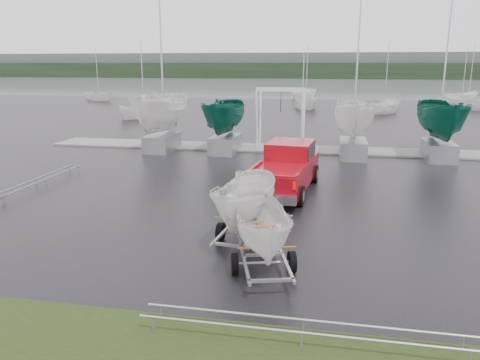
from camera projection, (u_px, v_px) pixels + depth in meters
ground_plane at (221, 203)px, 19.60m from camera, size 120.00×120.00×0.00m
lake at (314, 87)px, 114.85m from camera, size 300.00×300.00×0.00m
dock at (264, 148)px, 31.97m from camera, size 30.00×3.00×0.12m
treeline at (322, 71)px, 180.79m from camera, size 300.00×8.00×6.00m
far_hill at (322, 65)px, 187.93m from camera, size 300.00×6.00×10.00m
pickup_truck at (287, 166)px, 21.36m from camera, size 2.87×6.59×2.13m
trailer_hitched at (246, 163)px, 14.76m from camera, size 1.83×3.70×4.79m
trailer_parked at (263, 188)px, 12.63m from camera, size 2.12×3.79×4.40m
boat_hoist at (281, 110)px, 31.14m from camera, size 3.30×2.18×4.12m
keelboat_0 at (160, 85)px, 30.25m from camera, size 2.73×3.20×10.90m
keelboat_1 at (225, 95)px, 29.81m from camera, size 2.33×3.20×7.31m
keelboat_2 at (356, 95)px, 28.08m from camera, size 2.43×3.20×10.60m
keelboat_3 at (444, 93)px, 27.39m from camera, size 2.51×3.20×10.68m
mast_rack_0 at (41, 179)px, 22.14m from camera, size 0.56×6.50×0.06m
mast_rack_2 at (303, 326)px, 9.73m from camera, size 7.00×0.56×0.06m
moored_boat_0 at (144, 118)px, 50.11m from camera, size 3.25×3.26×11.06m
moored_boat_1 at (306, 108)px, 60.74m from camera, size 3.17×3.23×11.53m
moored_boat_2 at (384, 113)px, 55.06m from camera, size 3.36×3.39×11.26m
moored_boat_3 at (467, 109)px, 59.60m from camera, size 4.12×4.14×11.86m
moored_boat_4 at (99, 101)px, 73.59m from camera, size 3.18×3.16×11.10m
moored_boat_5 at (302, 99)px, 77.36m from camera, size 3.26×3.29×11.30m
moored_boat_6 at (462, 101)px, 72.61m from camera, size 3.30×3.28×11.10m
moored_boat_7 at (303, 96)px, 84.34m from camera, size 2.93×2.91×10.80m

